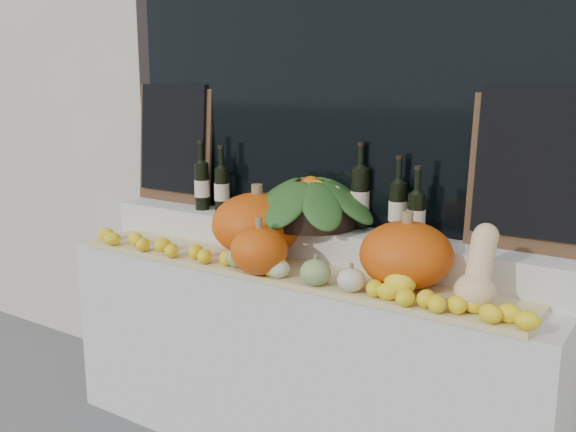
{
  "coord_description": "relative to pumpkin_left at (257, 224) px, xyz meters",
  "views": [
    {
      "loc": [
        1.47,
        -0.75,
        1.69
      ],
      "look_at": [
        0.0,
        1.45,
        1.12
      ],
      "focal_mm": 40.0,
      "sensor_mm": 36.0,
      "label": 1
    }
  ],
  "objects": [
    {
      "name": "straw_bedding",
      "position": [
        0.21,
        -0.11,
        -0.15
      ],
      "size": [
        2.1,
        0.32,
        0.02
      ],
      "primitive_type": "cube",
      "color": "tan",
      "rests_on": "display_sill"
    },
    {
      "name": "chalkboard_left",
      "position": [
        -0.71,
        0.22,
        0.32
      ],
      "size": [
        0.5,
        0.08,
        0.62
      ],
      "rotation": [
        -0.08,
        0.0,
        0.0
      ],
      "color": "#4C331E",
      "rests_on": "rear_tier"
    },
    {
      "name": "chalkboard_right",
      "position": [
        1.13,
        0.22,
        0.32
      ],
      "size": [
        0.5,
        0.08,
        0.62
      ],
      "rotation": [
        -0.08,
        0.0,
        0.0
      ],
      "color": "#4C331E",
      "rests_on": "rear_tier"
    },
    {
      "name": "pumpkin_left",
      "position": [
        0.0,
        0.0,
        0.0
      ],
      "size": [
        0.51,
        0.51,
        0.28
      ],
      "primitive_type": "ellipsoid",
      "rotation": [
        0.0,
        0.0,
        -0.26
      ],
      "color": "#D8520B",
      "rests_on": "straw_bedding"
    },
    {
      "name": "produce_bowl",
      "position": [
        0.19,
        0.15,
        0.1
      ],
      "size": [
        0.66,
        0.66,
        0.23
      ],
      "color": "black",
      "rests_on": "rear_tier"
    },
    {
      "name": "pumpkin_center",
      "position": [
        0.18,
        -0.24,
        -0.04
      ],
      "size": [
        0.3,
        0.3,
        0.2
      ],
      "primitive_type": "ellipsoid",
      "rotation": [
        0.0,
        0.0,
        0.32
      ],
      "color": "#D8520B",
      "rests_on": "straw_bedding"
    },
    {
      "name": "decorative_gourds",
      "position": [
        0.46,
        -0.22,
        -0.09
      ],
      "size": [
        0.84,
        0.17,
        0.14
      ],
      "color": "#31671E",
      "rests_on": "straw_bedding"
    },
    {
      "name": "wine_bottle_near_right",
      "position": [
        0.59,
        0.2,
        0.11
      ],
      "size": [
        0.08,
        0.08,
        0.34
      ],
      "color": "black",
      "rests_on": "rear_tier"
    },
    {
      "name": "wine_bottle_tall",
      "position": [
        0.4,
        0.22,
        0.13
      ],
      "size": [
        0.08,
        0.08,
        0.38
      ],
      "color": "black",
      "rests_on": "rear_tier"
    },
    {
      "name": "display_sill",
      "position": [
        0.21,
        0.01,
        -0.61
      ],
      "size": [
        2.3,
        0.55,
        0.88
      ],
      "primitive_type": "cube",
      "color": "silver",
      "rests_on": "ground"
    },
    {
      "name": "wine_bottle_far_left",
      "position": [
        -0.45,
        0.14,
        0.12
      ],
      "size": [
        0.08,
        0.08,
        0.35
      ],
      "color": "black",
      "rests_on": "rear_tier"
    },
    {
      "name": "lemon_heap",
      "position": [
        0.21,
        -0.22,
        -0.11
      ],
      "size": [
        2.2,
        0.16,
        0.06
      ],
      "primitive_type": null,
      "color": "yellow",
      "rests_on": "straw_bedding"
    },
    {
      "name": "rear_tier",
      "position": [
        0.21,
        0.16,
        -0.09
      ],
      "size": [
        2.3,
        0.25,
        0.16
      ],
      "primitive_type": "cube",
      "color": "silver",
      "rests_on": "display_sill"
    },
    {
      "name": "wine_bottle_far_right",
      "position": [
        0.7,
        0.14,
        0.1
      ],
      "size": [
        0.08,
        0.08,
        0.31
      ],
      "color": "black",
      "rests_on": "rear_tier"
    },
    {
      "name": "butternut_squash",
      "position": [
        1.05,
        -0.13,
        -0.02
      ],
      "size": [
        0.14,
        0.21,
        0.29
      ],
      "color": "#F1C48E",
      "rests_on": "straw_bedding"
    },
    {
      "name": "pumpkin_right",
      "position": [
        0.75,
        -0.06,
        -0.01
      ],
      "size": [
        0.45,
        0.45,
        0.26
      ],
      "primitive_type": "ellipsoid",
      "rotation": [
        0.0,
        0.0,
        0.3
      ],
      "color": "#D8520B",
      "rests_on": "straw_bedding"
    },
    {
      "name": "wine_bottle_near_left",
      "position": [
        -0.34,
        0.16,
        0.11
      ],
      "size": [
        0.08,
        0.08,
        0.33
      ],
      "color": "black",
      "rests_on": "rear_tier"
    }
  ]
}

